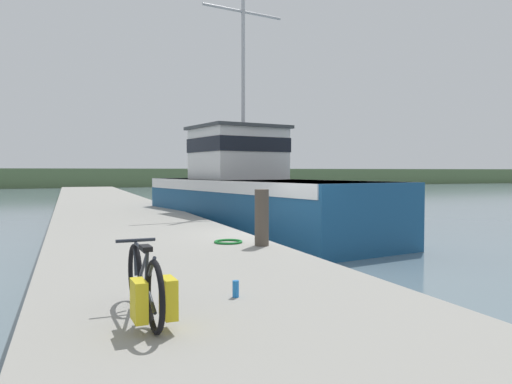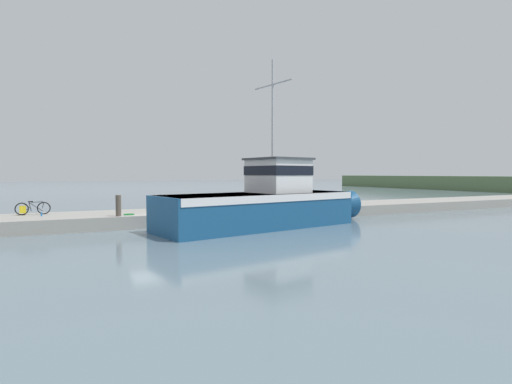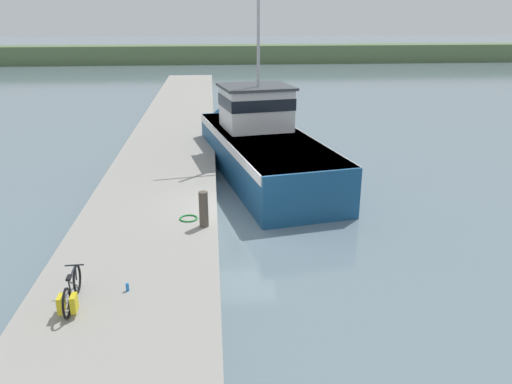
{
  "view_description": "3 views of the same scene",
  "coord_description": "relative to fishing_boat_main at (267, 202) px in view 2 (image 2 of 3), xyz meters",
  "views": [
    {
      "loc": [
        -4.97,
        -11.23,
        2.27
      ],
      "look_at": [
        -0.69,
        0.06,
        1.76
      ],
      "focal_mm": 35.0,
      "sensor_mm": 36.0,
      "label": 1
    },
    {
      "loc": [
        21.66,
        -4.51,
        3.06
      ],
      "look_at": [
        0.32,
        5.92,
        1.97
      ],
      "focal_mm": 28.0,
      "sensor_mm": 36.0,
      "label": 2
    },
    {
      "loc": [
        -0.87,
        -16.42,
        7.13
      ],
      "look_at": [
        0.59,
        0.21,
        1.14
      ],
      "focal_mm": 35.0,
      "sensor_mm": 36.0,
      "label": 3
    }
  ],
  "objects": [
    {
      "name": "water_bottle_on_curb",
      "position": [
        -4.4,
        -11.64,
        -0.59
      ],
      "size": [
        0.08,
        0.08,
        0.2
      ],
      "primitive_type": "cylinder",
      "color": "blue",
      "rests_on": "dock_pier"
    },
    {
      "name": "dock_pier",
      "position": [
        -4.47,
        -6.13,
        -1.05
      ],
      "size": [
        4.65,
        80.0,
        0.73
      ],
      "primitive_type": "cube",
      "color": "gray",
      "rests_on": "ground_plane"
    },
    {
      "name": "mooring_post",
      "position": [
        -2.57,
        -7.84,
        -0.11
      ],
      "size": [
        0.29,
        0.29,
        1.16
      ],
      "primitive_type": "cylinder",
      "color": "#51473D",
      "rests_on": "dock_pier"
    },
    {
      "name": "hose_coil",
      "position": [
        -3.09,
        -7.21,
        -0.66
      ],
      "size": [
        0.61,
        0.61,
        0.05
      ],
      "primitive_type": "torus",
      "color": "#197A2D",
      "rests_on": "dock_pier"
    },
    {
      "name": "fishing_boat_main",
      "position": [
        0.0,
        0.0,
        0.0
      ],
      "size": [
        5.89,
        14.1,
        9.61
      ],
      "rotation": [
        0.0,
        0.0,
        0.19
      ],
      "color": "navy",
      "rests_on": "ground_plane"
    },
    {
      "name": "bicycle_touring",
      "position": [
        -5.56,
        -12.28,
        -0.33
      ],
      "size": [
        0.47,
        1.8,
        0.78
      ],
      "rotation": [
        0.0,
        0.0,
        0.04
      ],
      "color": "black",
      "rests_on": "dock_pier"
    },
    {
      "name": "ground_plane",
      "position": [
        -1.33,
        -6.13,
        -1.42
      ],
      "size": [
        320.0,
        320.0,
        0.0
      ],
      "primitive_type": "plane",
      "color": "slate"
    }
  ]
}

